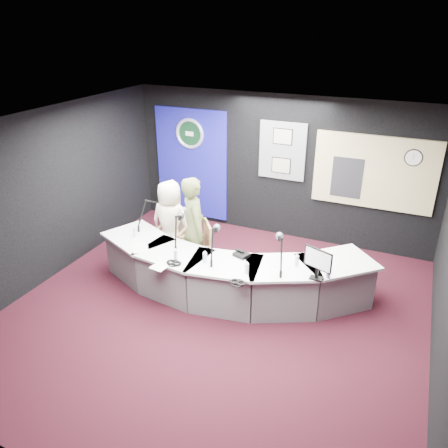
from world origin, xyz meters
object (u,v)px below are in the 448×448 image
at_px(armchair_left, 171,235).
at_px(person_man, 170,223).
at_px(armchair_right, 195,251).
at_px(broadcast_desk, 226,273).
at_px(person_woman, 195,229).

height_order(armchair_left, person_man, person_man).
relative_size(armchair_right, person_man, 0.60).
distance_m(broadcast_desk, person_woman, 0.93).
bearing_deg(person_woman, person_man, 28.57).
relative_size(broadcast_desk, person_man, 2.92).
relative_size(armchair_left, person_woman, 0.60).
distance_m(broadcast_desk, armchair_right, 0.78).
bearing_deg(armchair_right, person_woman, 0.00).
height_order(broadcast_desk, armchair_left, armchair_left).
bearing_deg(armchair_right, person_man, -151.48).
distance_m(broadcast_desk, person_man, 1.49).
xyz_separation_m(broadcast_desk, armchair_right, (-0.71, 0.31, 0.09)).
relative_size(armchair_right, person_woman, 0.52).
xyz_separation_m(broadcast_desk, person_woman, (-0.71, 0.31, 0.51)).
bearing_deg(person_man, armchair_right, 156.95).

